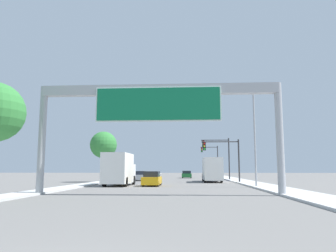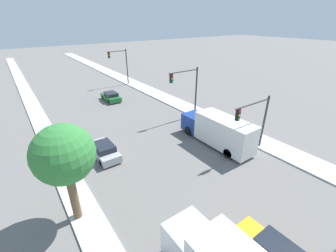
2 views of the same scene
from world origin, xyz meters
The scene contains 9 objects.
sidewalk_right centered at (9.50, 60.00, 0.07)m, with size 3.00×120.00×0.15m.
median_strip_left centered at (-9.00, 60.00, 0.07)m, with size 2.00×120.00×0.15m.
car_near_center centered at (-5.25, 45.56, 0.68)m, with size 1.80×4.33×1.45m.
car_mid_center centered at (1.75, 60.60, 0.67)m, with size 1.87×4.24×1.41m.
truck_box_primary centered at (5.25, 40.90, 1.64)m, with size 2.36×8.71×3.23m.
traffic_light_near_intersection centered at (6.86, 38.00, 3.79)m, with size 4.83×0.32×5.53m.
traffic_light_mid_block centered at (7.14, 48.00, 4.45)m, with size 4.47×0.32×6.62m.
traffic_light_far_intersection centered at (7.38, 68.00, 4.51)m, with size 3.83×0.32×6.81m.
palm_tree_background centered at (-9.45, 39.53, 4.95)m, with size 3.62×3.62×6.83m.
Camera 2 is at (-10.93, 27.19, 12.07)m, focal length 24.00 mm.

